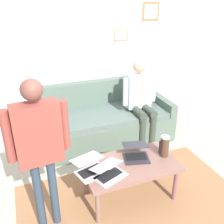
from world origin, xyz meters
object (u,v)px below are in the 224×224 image
at_px(laptop_center, 109,172).
at_px(french_press, 165,146).
at_px(coffee_table, 130,168).
at_px(person_seated, 140,97).
at_px(couch, 108,121).
at_px(person_standing, 39,141).
at_px(laptop_right, 90,167).
at_px(laptop_left, 136,153).

height_order(laptop_center, french_press, french_press).
xyz_separation_m(coffee_table, french_press, (-0.43, -0.00, 0.18)).
relative_size(coffee_table, french_press, 3.71).
relative_size(laptop_center, person_seated, 0.31).
distance_m(couch, person_standing, 1.97).
relative_size(laptop_center, laptop_right, 0.99).
height_order(couch, laptop_center, couch).
relative_size(laptop_left, laptop_right, 0.96).
distance_m(coffee_table, person_standing, 1.11).
bearing_deg(person_standing, laptop_left, -170.87).
bearing_deg(laptop_left, person_seated, -118.84).
height_order(laptop_left, laptop_center, laptop_left).
relative_size(french_press, person_standing, 0.18).
xyz_separation_m(laptop_center, laptop_right, (0.16, -0.14, 0.01)).
height_order(couch, coffee_table, couch).
bearing_deg(person_standing, laptop_right, -167.61).
relative_size(couch, laptop_center, 4.85).
xyz_separation_m(laptop_left, laptop_right, (0.56, 0.06, -0.00)).
xyz_separation_m(laptop_right, french_press, (-0.88, 0.03, 0.08)).
xyz_separation_m(couch, french_press, (-0.20, 1.35, 0.29)).
distance_m(laptop_left, laptop_center, 0.45).
bearing_deg(laptop_left, laptop_right, 6.28).
bearing_deg(laptop_right, couch, -117.26).
xyz_separation_m(coffee_table, person_standing, (0.93, 0.07, 0.60)).
bearing_deg(person_seated, person_standing, 36.68).
xyz_separation_m(couch, person_standing, (1.16, 1.43, 0.70)).
distance_m(laptop_left, laptop_right, 0.56).
height_order(laptop_center, person_standing, person_standing).
bearing_deg(person_standing, laptop_center, 176.93).
bearing_deg(coffee_table, laptop_right, -4.29).
relative_size(laptop_left, person_seated, 0.30).
bearing_deg(french_press, laptop_left, -15.93).
height_order(coffee_table, french_press, french_press).
relative_size(person_standing, person_seated, 1.23).
bearing_deg(person_seated, coffee_table, 58.90).
distance_m(laptop_left, person_standing, 1.17).
bearing_deg(coffee_table, person_standing, 4.44).
xyz_separation_m(coffee_table, person_seated, (-0.68, -1.13, 0.32)).
bearing_deg(person_standing, coffee_table, -175.56).
distance_m(couch, laptop_center, 1.56).
distance_m(coffee_table, laptop_center, 0.32).
height_order(laptop_left, person_standing, person_standing).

